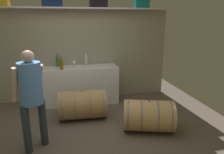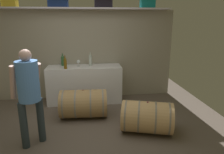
% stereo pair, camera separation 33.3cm
% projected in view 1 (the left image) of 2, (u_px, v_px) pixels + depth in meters
% --- Properties ---
extents(ground_plane, '(5.66, 7.21, 0.02)m').
position_uv_depth(ground_plane, '(84.00, 125.00, 3.90)').
color(ground_plane, brown).
extents(back_wall_panel, '(4.46, 0.10, 2.14)m').
position_uv_depth(back_wall_panel, '(77.00, 56.00, 5.03)').
color(back_wall_panel, gray).
rests_on(back_wall_panel, ground).
extents(high_shelf_board, '(4.11, 0.40, 0.03)m').
position_uv_depth(high_shelf_board, '(76.00, 8.00, 4.60)').
color(high_shelf_board, silver).
rests_on(high_shelf_board, back_wall_panel).
extents(toolcase_yellow, '(0.31, 0.22, 0.23)m').
position_uv_depth(toolcase_yellow, '(1.00, 1.00, 4.27)').
color(toolcase_yellow, yellow).
rests_on(toolcase_yellow, high_shelf_board).
extents(toolcase_black, '(0.40, 0.23, 0.25)m').
position_uv_depth(toolcase_black, '(98.00, 2.00, 4.66)').
color(toolcase_black, black).
rests_on(toolcase_black, high_shelf_board).
extents(toolcase_teal, '(0.34, 0.25, 0.33)m').
position_uv_depth(toolcase_teal, '(142.00, 1.00, 4.86)').
color(toolcase_teal, '#137E80').
rests_on(toolcase_teal, high_shelf_board).
extents(work_cabinet, '(1.72, 0.58, 0.86)m').
position_uv_depth(work_cabinet, '(81.00, 85.00, 4.87)').
color(work_cabinet, white).
rests_on(work_cabinet, ground).
extents(wine_bottle_green, '(0.08, 0.08, 0.29)m').
position_uv_depth(wine_bottle_green, '(58.00, 61.00, 4.76)').
color(wine_bottle_green, '#305B32').
rests_on(wine_bottle_green, work_cabinet).
extents(wine_bottle_amber, '(0.07, 0.07, 0.30)m').
position_uv_depth(wine_bottle_amber, '(61.00, 64.00, 4.46)').
color(wine_bottle_amber, brown).
rests_on(wine_bottle_amber, work_cabinet).
extents(wine_bottle_clear, '(0.07, 0.07, 0.33)m').
position_uv_depth(wine_bottle_clear, '(86.00, 60.00, 4.81)').
color(wine_bottle_clear, '#B9C4B9').
rests_on(wine_bottle_clear, work_cabinet).
extents(wine_glass, '(0.08, 0.08, 0.15)m').
position_uv_depth(wine_glass, '(74.00, 63.00, 4.74)').
color(wine_glass, white).
rests_on(wine_glass, work_cabinet).
extents(wine_barrel_near, '(0.98, 0.76, 0.56)m').
position_uv_depth(wine_barrel_near, '(149.00, 116.00, 3.63)').
color(wine_barrel_near, tan).
rests_on(wine_barrel_near, ground).
extents(wine_barrel_far, '(0.94, 0.60, 0.58)m').
position_uv_depth(wine_barrel_far, '(83.00, 105.00, 4.09)').
color(wine_barrel_far, '#A98352').
rests_on(wine_barrel_far, ground).
extents(winemaker_pouring, '(0.48, 0.47, 1.51)m').
position_uv_depth(winemaker_pouring, '(31.00, 91.00, 2.95)').
color(winemaker_pouring, '#29343B').
rests_on(winemaker_pouring, ground).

